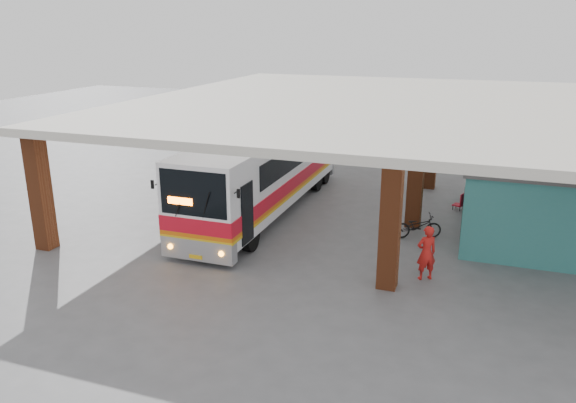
% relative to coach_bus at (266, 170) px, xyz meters
% --- Properties ---
extents(ground, '(90.00, 90.00, 0.00)m').
position_rel_coach_bus_xyz_m(ground, '(3.44, -2.78, -1.89)').
color(ground, '#515154').
rests_on(ground, ground).
extents(brick_columns, '(20.10, 21.60, 4.35)m').
position_rel_coach_bus_xyz_m(brick_columns, '(4.86, 2.22, 0.28)').
color(brick_columns, brown).
rests_on(brick_columns, ground).
extents(canopy_roof, '(21.00, 23.00, 0.30)m').
position_rel_coach_bus_xyz_m(canopy_roof, '(3.94, 3.72, 2.61)').
color(canopy_roof, silver).
rests_on(canopy_roof, brick_columns).
extents(shop_building, '(5.20, 8.20, 3.11)m').
position_rel_coach_bus_xyz_m(shop_building, '(10.93, 1.22, -0.33)').
color(shop_building, '#2F7776').
rests_on(shop_building, ground).
extents(coach_bus, '(2.78, 13.11, 3.81)m').
position_rel_coach_bus_xyz_m(coach_bus, '(0.00, 0.00, 0.00)').
color(coach_bus, white).
rests_on(coach_bus, ground).
extents(motorcycle, '(1.95, 1.26, 0.97)m').
position_rel_coach_bus_xyz_m(motorcycle, '(6.78, -1.13, -1.41)').
color(motorcycle, black).
rests_on(motorcycle, ground).
extents(pedestrian, '(0.80, 0.73, 1.83)m').
position_rel_coach_bus_xyz_m(pedestrian, '(7.50, -4.80, -0.98)').
color(pedestrian, red).
rests_on(pedestrian, ground).
extents(red_chair, '(0.53, 0.53, 0.79)m').
position_rel_coach_bus_xyz_m(red_chair, '(8.15, 2.98, -1.53)').
color(red_chair, red).
rests_on(red_chair, ground).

